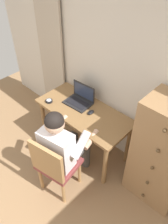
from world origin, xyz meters
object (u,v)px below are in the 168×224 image
object	(u,v)px
laptop	(80,99)
computer_mouse	(91,112)
dresser	(163,155)
desk_clock	(49,101)
desk	(84,117)
person_seated	(64,144)
chair	(55,165)

from	to	relation	value
laptop	computer_mouse	distance (m)	0.27
dresser	desk_clock	distance (m)	1.53
computer_mouse	laptop	bearing A→B (deg)	166.45
computer_mouse	desk_clock	bearing A→B (deg)	-157.61
desk	person_seated	xyz separation A→B (m)	(0.19, -0.51, 0.06)
computer_mouse	desk_clock	size ratio (longest dim) A/B	1.11
dresser	person_seated	world-z (taller)	dresser
chair	desk_clock	world-z (taller)	chair
desk	person_seated	world-z (taller)	person_seated
chair	computer_mouse	bearing A→B (deg)	99.38
chair	dresser	bearing A→B (deg)	43.08
computer_mouse	desk_clock	world-z (taller)	computer_mouse
chair	computer_mouse	distance (m)	0.76
person_seated	desk	bearing A→B (deg)	110.14
laptop	computer_mouse	bearing A→B (deg)	-15.18
computer_mouse	person_seated	bearing A→B (deg)	-78.88
dresser	chair	distance (m)	1.17
dresser	computer_mouse	size ratio (longest dim) A/B	13.30
laptop	desk_clock	bearing A→B (deg)	-136.73
dresser	laptop	world-z (taller)	dresser
dresser	computer_mouse	bearing A→B (deg)	-175.54
chair	person_seated	size ratio (longest dim) A/B	0.73
person_seated	laptop	world-z (taller)	person_seated
desk_clock	chair	bearing A→B (deg)	-37.19
desk_clock	person_seated	bearing A→B (deg)	-27.05
desk	person_seated	bearing A→B (deg)	-69.86
desk	laptop	xyz separation A→B (m)	(-0.16, 0.09, 0.16)
laptop	chair	bearing A→B (deg)	-64.56
computer_mouse	dresser	bearing A→B (deg)	6.09
chair	laptop	xyz separation A→B (m)	(-0.37, 0.78, 0.28)
dresser	person_seated	xyz separation A→B (m)	(-0.87, -0.61, -0.00)
desk	chair	world-z (taller)	chair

